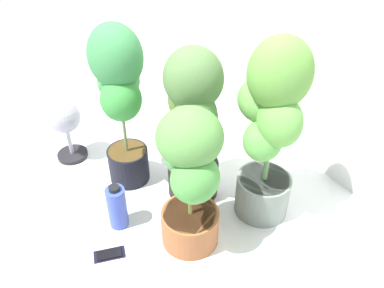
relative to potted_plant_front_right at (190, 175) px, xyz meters
The scene contains 8 objects.
ground_plane 0.52m from the potted_plant_front_right, 167.27° to the left, with size 8.00×8.00×0.00m, color silver.
potted_plant_front_right is the anchor object (origin of this frame).
potted_plant_center 0.34m from the potted_plant_front_right, 145.83° to the left, with size 0.39×0.37×0.84m.
potted_plant_back_right 0.43m from the potted_plant_front_right, 86.93° to the left, with size 0.41×0.36×0.95m.
potted_plant_front_left 0.58m from the potted_plant_front_right, behind, with size 0.38×0.32×0.91m.
cell_phone 0.57m from the potted_plant_front_right, 108.49° to the right, with size 0.11×0.16×0.01m.
floor_fan 0.98m from the potted_plant_front_right, 164.10° to the right, with size 0.19×0.19×0.38m.
nutrient_bottle 0.47m from the potted_plant_front_right, 137.69° to the right, with size 0.09×0.09×0.25m.
Camera 1 is at (1.37, -0.74, 1.54)m, focal length 37.26 mm.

